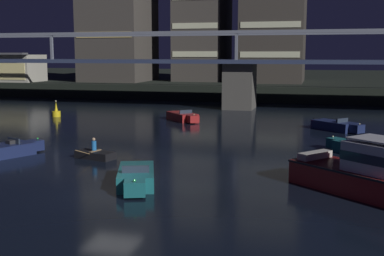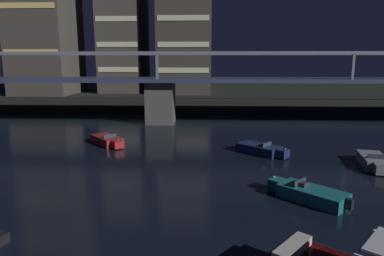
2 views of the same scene
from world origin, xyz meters
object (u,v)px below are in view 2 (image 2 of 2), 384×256
object	(u,v)px
river_bridge	(160,89)
speedboat_mid_left	(108,140)
tower_central	(185,33)
speedboat_mid_right	(261,149)
tower_west_tall	(124,33)
speedboat_mid_center	(374,161)
speedboat_near_right	(309,194)

from	to	relation	value
river_bridge	speedboat_mid_left	bearing A→B (deg)	-106.39
tower_central	speedboat_mid_right	xyz separation A→B (m)	(8.97, -37.66, -12.98)
tower_west_tall	speedboat_mid_right	distance (m)	46.33
speedboat_mid_left	speedboat_mid_center	distance (m)	24.04
speedboat_near_right	speedboat_mid_left	bearing A→B (deg)	140.01
speedboat_near_right	speedboat_mid_right	size ratio (longest dim) A/B	0.99
tower_west_tall	tower_central	bearing A→B (deg)	-6.49
speedboat_mid_left	speedboat_mid_right	distance (m)	15.06
tower_central	speedboat_near_right	world-z (taller)	tower_central
river_bridge	speedboat_mid_right	world-z (taller)	river_bridge
speedboat_mid_left	speedboat_mid_right	bearing A→B (deg)	-11.14
tower_central	speedboat_mid_right	world-z (taller)	tower_central
tower_west_tall	speedboat_mid_center	distance (m)	53.43
river_bridge	speedboat_mid_right	distance (m)	19.55
tower_west_tall	speedboat_mid_left	xyz separation A→B (m)	(6.41, -36.13, -13.15)
speedboat_mid_center	speedboat_mid_left	bearing A→B (deg)	164.63
speedboat_mid_left	speedboat_mid_right	world-z (taller)	same
speedboat_near_right	speedboat_mid_right	bearing A→B (deg)	96.78
speedboat_near_right	speedboat_mid_right	world-z (taller)	same
speedboat_near_right	speedboat_mid_left	world-z (taller)	same
tower_west_tall	speedboat_near_right	bearing A→B (deg)	-65.65
tower_west_tall	speedboat_mid_center	bearing A→B (deg)	-55.16
tower_central	speedboat_mid_left	world-z (taller)	tower_central
tower_west_tall	speedboat_mid_right	size ratio (longest dim) A/B	5.12
river_bridge	speedboat_mid_right	bearing A→B (deg)	-54.67
speedboat_mid_left	river_bridge	bearing A→B (deg)	73.61
tower_west_tall	speedboat_mid_center	xyz separation A→B (m)	(29.59, -42.50, -13.15)
speedboat_mid_center	speedboat_mid_right	distance (m)	9.08
speedboat_mid_left	speedboat_mid_right	xyz separation A→B (m)	(14.78, -2.91, 0.00)
river_bridge	speedboat_mid_center	world-z (taller)	river_bridge
tower_central	speedboat_near_right	distance (m)	50.94
speedboat_near_right	speedboat_mid_right	xyz separation A→B (m)	(-1.25, 10.53, 0.00)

